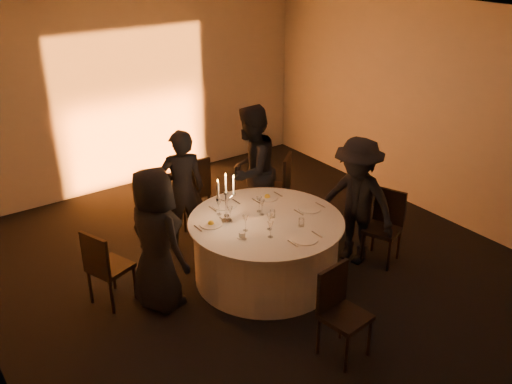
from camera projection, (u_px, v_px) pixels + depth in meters
floor at (266, 277)px, 6.86m from camera, size 7.00×7.00×0.00m
ceiling at (268, 19)px, 5.59m from camera, size 7.00×7.00×0.00m
wall_back at (132, 92)px, 8.80m from camera, size 7.00×0.00×7.00m
wall_right at (442, 113)px, 7.81m from camera, size 0.00×7.00×7.00m
uplighter_fixture at (148, 184)px, 9.20m from camera, size 0.25×0.12×0.10m
banquet_table at (266, 249)px, 6.70m from camera, size 1.80×1.80×0.77m
chair_left at (104, 264)px, 6.16m from camera, size 0.51×0.51×0.91m
chair_back_left at (192, 188)px, 7.80m from camera, size 0.46×0.46×1.02m
chair_back_right at (279, 184)px, 7.98m from camera, size 0.60×0.60×0.98m
chair_right at (385, 222)px, 7.03m from camera, size 0.52×0.52×0.91m
chair_front at (340, 307)px, 5.46m from camera, size 0.46×0.46×0.93m
guest_left at (156, 240)px, 6.04m from camera, size 0.66×0.88×1.63m
guest_back_left at (182, 190)px, 7.22m from camera, size 0.67×0.54×1.60m
guest_back_right at (251, 170)px, 7.56m from camera, size 1.07×0.99×1.77m
guest_right at (356, 201)px, 6.89m from camera, size 0.86×1.17×1.62m
plate_left at (211, 223)px, 6.43m from camera, size 0.36×0.26×0.08m
plate_back_left at (225, 205)px, 6.87m from camera, size 0.36×0.29×0.01m
plate_back_right at (267, 197)px, 7.06m from camera, size 0.35×0.27×0.08m
plate_right at (310, 209)px, 6.79m from camera, size 0.36×0.27×0.01m
plate_front at (305, 239)px, 6.13m from camera, size 0.35×0.29×0.01m
coffee_cup at (242, 235)px, 6.16m from camera, size 0.11×0.11×0.07m
candelabra at (226, 205)px, 6.41m from camera, size 0.25×0.12×0.61m
wine_glass_a at (230, 211)px, 6.44m from camera, size 0.07×0.07×0.19m
wine_glass_b at (262, 204)px, 6.60m from camera, size 0.07×0.07×0.19m
wine_glass_c at (270, 218)px, 6.28m from camera, size 0.07×0.07×0.19m
wine_glass_d at (219, 204)px, 6.61m from camera, size 0.07×0.07×0.19m
wine_glass_e at (259, 201)px, 6.67m from camera, size 0.07×0.07×0.19m
wine_glass_f at (271, 226)px, 6.12m from camera, size 0.07×0.07×0.19m
wine_glass_g at (246, 220)px, 6.25m from camera, size 0.07×0.07×0.19m
tumbler_a at (272, 214)px, 6.58m from camera, size 0.07×0.07×0.09m
tumbler_b at (301, 222)px, 6.39m from camera, size 0.07×0.07×0.09m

